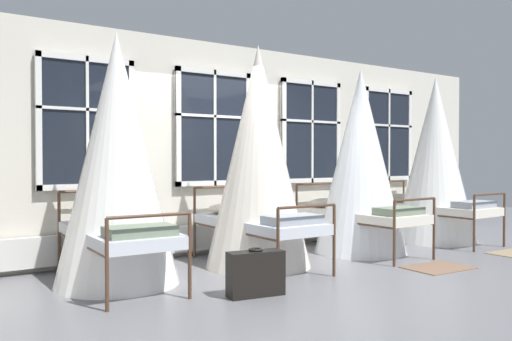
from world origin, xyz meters
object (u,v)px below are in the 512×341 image
(suitcase_dark, at_px, (256,273))
(cot_fourth, at_px, (360,163))
(cot_fifth, at_px, (435,162))
(cot_second, at_px, (117,162))
(cot_third, at_px, (258,159))

(suitcase_dark, bearing_deg, cot_fourth, 33.20)
(cot_fourth, height_order, suitcase_dark, cot_fourth)
(suitcase_dark, bearing_deg, cot_fifth, 24.67)
(cot_second, height_order, cot_third, cot_third)
(suitcase_dark, bearing_deg, cot_third, 63.85)
(cot_third, relative_size, suitcase_dark, 4.74)
(cot_second, relative_size, cot_fifth, 1.00)
(cot_third, height_order, suitcase_dark, cot_third)
(cot_fourth, bearing_deg, cot_fifth, -89.26)
(cot_second, distance_m, suitcase_dark, 1.90)
(cot_second, height_order, cot_fourth, cot_second)
(cot_second, relative_size, suitcase_dark, 4.63)
(cot_third, distance_m, cot_fourth, 1.78)
(cot_third, distance_m, cot_fifth, 3.54)
(cot_third, xyz_separation_m, cot_fifth, (3.54, 0.07, -0.04))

